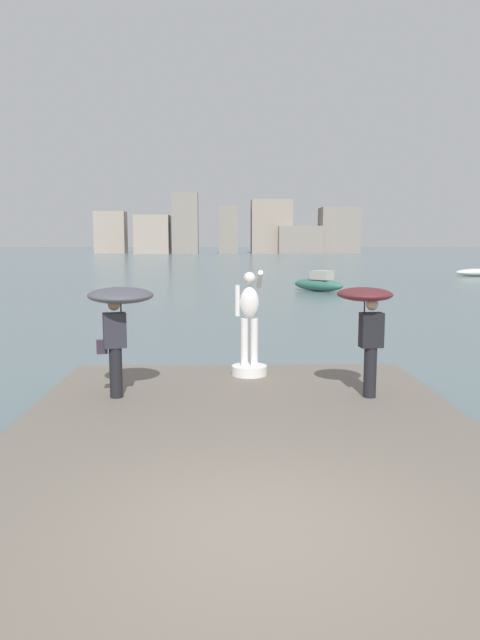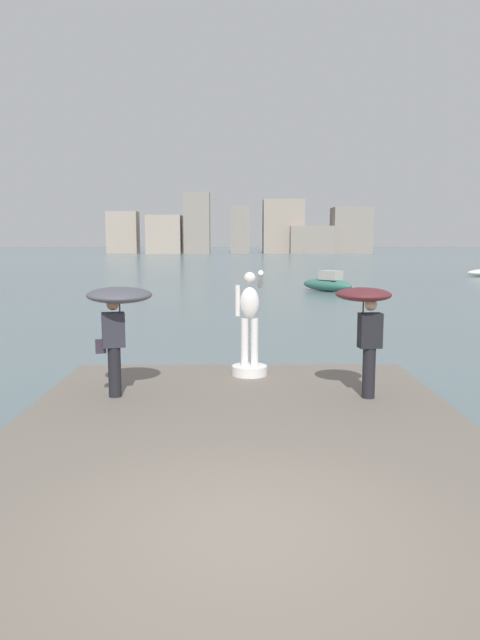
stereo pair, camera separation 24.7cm
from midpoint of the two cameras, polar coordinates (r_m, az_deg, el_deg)
ground_plane at (r=45.35m, az=-0.16°, el=3.88°), size 400.00×400.00×0.00m
pier at (r=8.01m, az=1.13°, el=-13.62°), size 6.94×10.42×0.40m
statue_white_figure at (r=11.84m, az=1.53°, el=-1.64°), size 0.71×0.92×2.12m
onlooker_left at (r=10.33m, az=-11.07°, el=1.14°), size 1.38×1.39×1.93m
onlooker_right at (r=10.28m, az=12.73°, el=0.74°), size 1.05×1.05×1.92m
boat_far at (r=35.98m, az=8.66°, el=3.52°), size 3.21×3.37×1.26m
distant_skyline at (r=131.28m, az=1.38°, el=8.63°), size 58.18×11.64×12.92m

